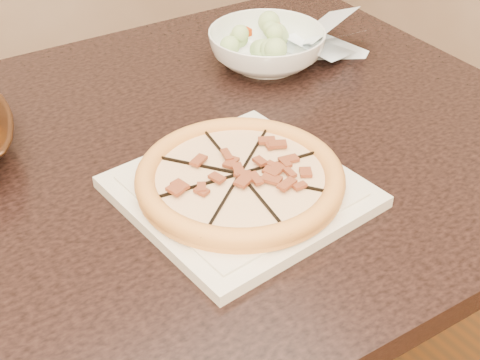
{
  "coord_description": "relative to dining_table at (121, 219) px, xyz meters",
  "views": [
    {
      "loc": [
        -0.37,
        -0.67,
        1.34
      ],
      "look_at": [
        0.07,
        -0.05,
        0.78
      ],
      "focal_mm": 50.0,
      "sensor_mm": 36.0,
      "label": 1
    }
  ],
  "objects": [
    {
      "name": "salad",
      "position": [
        0.4,
        0.15,
        0.18
      ],
      "size": [
        0.11,
        0.11,
        0.04
      ],
      "color": "#A0CF79",
      "rests_on": "salad_bowl"
    },
    {
      "name": "cling_film",
      "position": [
        0.53,
        0.12,
        0.12
      ],
      "size": [
        0.15,
        0.12,
        0.05
      ],
      "primitive_type": null,
      "rotation": [
        0.0,
        0.0,
        0.07
      ],
      "color": "white",
      "rests_on": "dining_table"
    },
    {
      "name": "dining_table",
      "position": [
        0.0,
        0.0,
        0.0
      ],
      "size": [
        1.52,
        1.03,
        0.75
      ],
      "color": "black",
      "rests_on": "floor"
    },
    {
      "name": "plate",
      "position": [
        0.12,
        -0.16,
        0.11
      ],
      "size": [
        0.32,
        0.32,
        0.02
      ],
      "color": "beige",
      "rests_on": "dining_table"
    },
    {
      "name": "pizza",
      "position": [
        0.12,
        -0.16,
        0.13
      ],
      "size": [
        0.3,
        0.3,
        0.03
      ],
      "color": "gold",
      "rests_on": "plate"
    },
    {
      "name": "salad_bowl",
      "position": [
        0.41,
        0.15,
        0.13
      ],
      "size": [
        0.28,
        0.28,
        0.07
      ],
      "primitive_type": "imported",
      "rotation": [
        0.0,
        0.0,
        -0.33
      ],
      "color": "white",
      "rests_on": "dining_table"
    }
  ]
}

